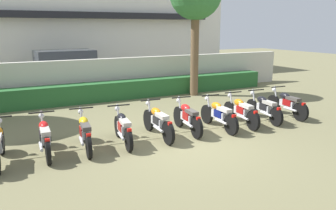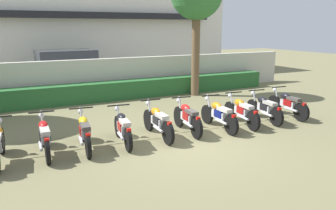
# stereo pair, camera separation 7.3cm
# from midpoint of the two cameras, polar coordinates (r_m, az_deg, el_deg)

# --- Properties ---
(ground) EXTENTS (60.00, 60.00, 0.00)m
(ground) POSITION_cam_midpoint_polar(r_m,az_deg,el_deg) (8.70, 3.19, -6.75)
(ground) COLOR olive
(building) EXTENTS (19.85, 6.50, 6.89)m
(building) POSITION_cam_midpoint_polar(r_m,az_deg,el_deg) (22.90, -17.20, 13.89)
(building) COLOR white
(building) RESTS_ON ground
(compound_wall) EXTENTS (18.86, 0.30, 1.66)m
(compound_wall) POSITION_cam_midpoint_polar(r_m,az_deg,el_deg) (14.65, -10.41, 4.64)
(compound_wall) COLOR beige
(compound_wall) RESTS_ON ground
(hedge_row) EXTENTS (15.09, 0.70, 0.76)m
(hedge_row) POSITION_cam_midpoint_polar(r_m,az_deg,el_deg) (14.07, -9.50, 2.46)
(hedge_row) COLOR #28602D
(hedge_row) RESTS_ON ground
(parked_car) EXTENTS (4.60, 2.29, 1.89)m
(parked_car) POSITION_cam_midpoint_polar(r_m,az_deg,el_deg) (17.10, -16.81, 5.86)
(parked_car) COLOR #9EA3A8
(parked_car) RESTS_ON ground
(motorcycle_in_row_1) EXTENTS (0.60, 1.85, 0.96)m
(motorcycle_in_row_1) POSITION_cam_midpoint_polar(r_m,az_deg,el_deg) (8.38, -20.68, -5.16)
(motorcycle_in_row_1) COLOR black
(motorcycle_in_row_1) RESTS_ON ground
(motorcycle_in_row_2) EXTENTS (0.60, 1.88, 0.96)m
(motorcycle_in_row_2) POSITION_cam_midpoint_polar(r_m,az_deg,el_deg) (8.47, -14.40, -4.51)
(motorcycle_in_row_2) COLOR black
(motorcycle_in_row_2) RESTS_ON ground
(motorcycle_in_row_3) EXTENTS (0.60, 1.79, 0.95)m
(motorcycle_in_row_3) POSITION_cam_midpoint_polar(r_m,az_deg,el_deg) (8.68, -8.02, -3.84)
(motorcycle_in_row_3) COLOR black
(motorcycle_in_row_3) RESTS_ON ground
(motorcycle_in_row_4) EXTENTS (0.60, 1.97, 0.97)m
(motorcycle_in_row_4) POSITION_cam_midpoint_polar(r_m,az_deg,el_deg) (9.10, -2.00, -2.81)
(motorcycle_in_row_4) COLOR black
(motorcycle_in_row_4) RESTS_ON ground
(motorcycle_in_row_5) EXTENTS (0.60, 1.83, 0.97)m
(motorcycle_in_row_5) POSITION_cam_midpoint_polar(r_m,az_deg,el_deg) (9.52, 3.12, -2.10)
(motorcycle_in_row_5) COLOR black
(motorcycle_in_row_5) RESTS_ON ground
(motorcycle_in_row_6) EXTENTS (0.60, 1.89, 0.96)m
(motorcycle_in_row_6) POSITION_cam_midpoint_polar(r_m,az_deg,el_deg) (9.94, 8.51, -1.62)
(motorcycle_in_row_6) COLOR black
(motorcycle_in_row_6) RESTS_ON ground
(motorcycle_in_row_7) EXTENTS (0.60, 1.91, 0.96)m
(motorcycle_in_row_7) POSITION_cam_midpoint_polar(r_m,az_deg,el_deg) (10.50, 12.25, -0.98)
(motorcycle_in_row_7) COLOR black
(motorcycle_in_row_7) RESTS_ON ground
(motorcycle_in_row_8) EXTENTS (0.60, 1.88, 0.95)m
(motorcycle_in_row_8) POSITION_cam_midpoint_polar(r_m,az_deg,el_deg) (11.13, 15.98, -0.41)
(motorcycle_in_row_8) COLOR black
(motorcycle_in_row_8) RESTS_ON ground
(motorcycle_in_row_9) EXTENTS (0.60, 1.90, 0.97)m
(motorcycle_in_row_9) POSITION_cam_midpoint_polar(r_m,az_deg,el_deg) (11.89, 19.61, 0.24)
(motorcycle_in_row_9) COLOR black
(motorcycle_in_row_9) RESTS_ON ground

